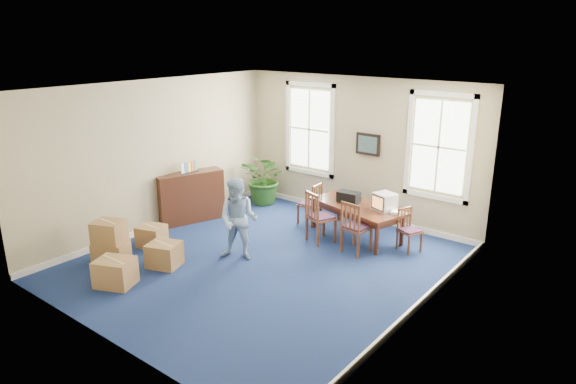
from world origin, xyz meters
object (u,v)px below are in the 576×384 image
Objects in this scene: conference_table at (356,220)px; cardboard_boxes at (123,243)px; man at (239,220)px; chair_near_left at (321,217)px; potted_plant at (266,179)px; crt_tv at (385,202)px; credenza at (190,196)px.

cardboard_boxes is (-2.62, -3.85, 0.09)m from conference_table.
conference_table is at bearing 55.74° from cardboard_boxes.
chair_near_left is at bearing 40.96° from man.
crt_tv is at bearing -6.92° from potted_plant.
cardboard_boxes is (-1.47, -1.52, -0.34)m from man.
credenza is 0.97× the size of cardboard_boxes.
conference_table is 1.58× the size of potted_plant.
potted_plant is (0.54, 1.98, 0.06)m from credenza.
crt_tv is 2.96m from man.
man is 2.14m from cardboard_boxes.
conference_table is 1.36× the size of credenza.
conference_table is 0.80m from crt_tv.
conference_table is 2.64m from man.
conference_table is at bearing -156.35° from crt_tv.
man is 2.41m from credenza.
man is at bearing 87.18° from chair_near_left.
credenza is at bearing -141.52° from conference_table.
credenza is (-3.00, -0.81, 0.05)m from chair_near_left.
crt_tv is at bearing 28.76° from man.
crt_tv is 0.27× the size of cardboard_boxes.
conference_table is 1.30× the size of man.
credenza reaches higher than chair_near_left.
credenza is (-2.26, 0.82, -0.19)m from man.
chair_near_left is 3.85m from cardboard_boxes.
credenza reaches higher than conference_table.
chair_near_left reaches higher than cardboard_boxes.
conference_table is at bearing 42.83° from credenza.
chair_near_left is 0.72× the size of credenza.
chair_near_left is (-1.02, -0.74, -0.33)m from crt_tv.
potted_plant is 0.83× the size of cardboard_boxes.
credenza is (-4.02, -1.56, -0.28)m from crt_tv.
man reaches higher than conference_table.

